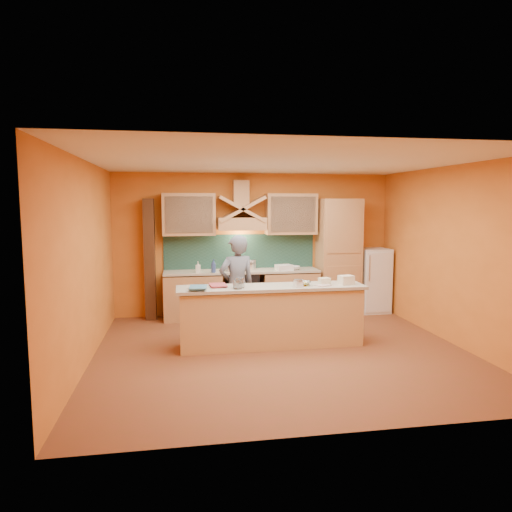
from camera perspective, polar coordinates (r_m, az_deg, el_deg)
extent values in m
cube|color=brown|center=(7.00, 3.24, -11.81)|extent=(5.50, 5.00, 0.01)
cube|color=white|center=(6.67, 3.40, 11.69)|extent=(5.50, 5.00, 0.01)
cube|color=orange|center=(9.13, -0.17, 1.51)|extent=(5.50, 0.02, 2.80)
cube|color=orange|center=(4.32, 10.71, -4.26)|extent=(5.50, 0.02, 2.80)
cube|color=orange|center=(6.65, -20.48, -0.79)|extent=(0.02, 5.00, 2.80)
cube|color=orange|center=(7.77, 23.49, 0.08)|extent=(0.02, 5.00, 2.80)
cube|color=tan|center=(8.86, -7.88, -5.06)|extent=(1.10, 0.60, 0.86)
cube|color=tan|center=(9.11, 4.20, -4.69)|extent=(1.10, 0.60, 0.86)
cube|color=#B3A997|center=(8.85, -1.77, -1.92)|extent=(3.00, 0.62, 0.04)
cube|color=black|center=(8.93, -1.76, -4.78)|extent=(0.60, 0.58, 0.90)
cube|color=#1C3E36|center=(9.09, -2.02, 0.53)|extent=(3.00, 0.03, 0.70)
cube|color=tan|center=(8.81, -1.83, 4.06)|extent=(0.92, 0.50, 0.24)
cube|color=tan|center=(8.91, -1.93, 7.82)|extent=(0.30, 0.30, 0.50)
cube|color=tan|center=(8.80, -8.39, 5.16)|extent=(1.00, 0.35, 0.80)
cube|color=tan|center=(9.07, 4.40, 5.25)|extent=(1.00, 0.35, 0.80)
cube|color=tan|center=(9.28, 10.24, -0.07)|extent=(0.80, 0.60, 2.30)
cube|color=white|center=(9.63, 14.39, -2.94)|extent=(0.58, 0.60, 1.30)
cube|color=#472816|center=(8.91, -13.13, -0.41)|extent=(0.20, 0.30, 2.30)
cube|color=#E1B173|center=(7.13, 1.93, -7.75)|extent=(2.80, 0.55, 0.88)
cube|color=#B3A997|center=(7.03, 1.95, -3.96)|extent=(2.90, 0.62, 0.05)
imported|color=slate|center=(7.52, -2.41, -3.83)|extent=(0.70, 0.55, 1.70)
cylinder|color=#B9BAC1|center=(8.77, -3.08, -1.42)|extent=(0.28, 0.28, 0.18)
cylinder|color=silver|center=(9.00, -0.87, -1.38)|extent=(0.23, 0.23, 0.12)
imported|color=silver|center=(8.63, -7.26, -1.36)|extent=(0.10, 0.10, 0.21)
imported|color=navy|center=(8.56, -5.34, -1.25)|extent=(0.14, 0.14, 0.25)
imported|color=silver|center=(8.93, 4.76, -1.49)|extent=(0.29, 0.29, 0.07)
cube|color=white|center=(8.83, 3.54, -1.46)|extent=(0.35, 0.29, 0.11)
imported|color=#AB3D44|center=(6.98, -5.79, -3.72)|extent=(0.27, 0.35, 0.03)
imported|color=teal|center=(6.77, -8.32, -3.92)|extent=(0.29, 0.37, 0.03)
cylinder|color=silver|center=(6.86, -2.01, -3.36)|extent=(0.16, 0.16, 0.15)
cylinder|color=silver|center=(6.78, -2.33, -3.55)|extent=(0.17, 0.17, 0.14)
cube|color=silver|center=(6.95, 5.33, -3.49)|extent=(0.13, 0.13, 0.10)
imported|color=white|center=(7.11, 5.86, -3.41)|extent=(0.30, 0.30, 0.06)
cube|color=#C7AAA3|center=(7.11, 8.36, -3.64)|extent=(0.27, 0.24, 0.01)
cube|color=#EEE1C4|center=(7.29, 11.19, -2.95)|extent=(0.24, 0.21, 0.14)
cube|color=beige|center=(7.24, 8.55, -3.11)|extent=(0.18, 0.15, 0.10)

